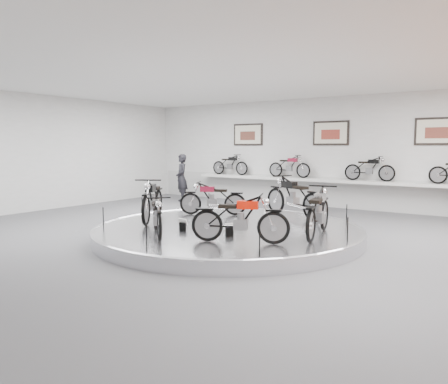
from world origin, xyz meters
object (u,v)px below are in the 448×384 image
Objects in this scene: bike_d at (152,199)px; bike_e at (157,215)px; bike_a at (318,212)px; bike_f at (240,218)px; display_platform at (228,232)px; bike_c at (213,198)px; visitor at (182,178)px; shelf at (327,180)px; bike_b at (293,197)px.

bike_d is 1.26× the size of bike_e.
bike_e is (-2.88, -1.93, -0.09)m from bike_a.
bike_d is 3.40m from bike_f.
display_platform is 1.91m from bike_c.
visitor is at bearing -178.38° from bike_d.
bike_a is at bearing 32.63° from bike_f.
shelf is 5.36m from bike_c.
bike_a is at bearing 151.39° from bike_b.
bike_e is (1.42, -1.34, -0.12)m from bike_d.
bike_a is 1.21× the size of bike_e.
bike_a reaches higher than display_platform.
bike_e is at bearing 95.14° from bike_b.
display_platform is 4.01× the size of bike_c.
visitor is at bearing 169.00° from bike_e.
visitor is (-6.70, 6.19, 0.16)m from bike_f.
bike_f is at bearing 55.10° from bike_e.
display_platform is 3.35× the size of bike_b.
bike_f is (3.27, -0.93, -0.06)m from bike_d.
visitor reaches higher than display_platform.
bike_e is at bearing -17.39° from visitor.
bike_f reaches higher than bike_e.
bike_f is (1.85, 0.41, 0.05)m from bike_e.
bike_f is at bearing 134.86° from bike_a.
bike_b reaches higher than bike_c.
bike_a is at bearing -70.30° from shelf.
bike_e is at bearing -94.50° from shelf.
bike_b reaches higher than shelf.
bike_a reaches higher than bike_c.
visitor reaches higher than bike_c.
bike_a is 1.08× the size of bike_f.
bike_d reaches higher than shelf.
bike_e reaches higher than shelf.
bike_d is 0.99× the size of visitor.
display_platform is at bearing -4.98° from visitor.
bike_a is 0.95× the size of bike_b.
visitor reaches higher than bike_b.
bike_b is 1.00× the size of visitor.
visitor is (-5.48, -1.58, -0.04)m from shelf.
bike_d reaches higher than bike_f.
shelf is at bearing 131.77° from bike_d.
shelf is (0.00, 6.40, 0.85)m from display_platform.
visitor reaches higher than bike_d.
bike_a reaches higher than shelf.
bike_b is 1.13× the size of bike_f.
bike_c is at bearing 145.73° from bike_e.
bike_c reaches higher than display_platform.
bike_b is 3.79m from bike_d.
visitor is at bearing -68.00° from bike_c.
bike_c is 3.63m from bike_f.
bike_c is (-1.33, -5.18, -0.23)m from shelf.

